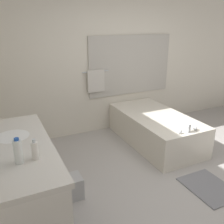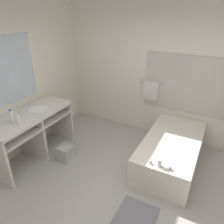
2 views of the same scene
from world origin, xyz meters
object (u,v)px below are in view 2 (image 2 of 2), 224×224
waste_bin (65,153)px  bathtub (171,150)px  water_bottle_1 (12,116)px  soap_dispenser (18,119)px

waste_bin → bathtub: bearing=24.8°
bathtub → water_bottle_1: bearing=-150.3°
bathtub → waste_bin: bearing=-155.2°
soap_dispenser → bathtub: bearing=31.1°
bathtub → soap_dispenser: size_ratio=9.55×
bathtub → water_bottle_1: (-2.28, -1.30, 0.72)m
bathtub → soap_dispenser: bearing=-148.9°
water_bottle_1 → waste_bin: water_bottle_1 is taller
soap_dispenser → water_bottle_1: bearing=-177.4°
bathtub → waste_bin: 1.91m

